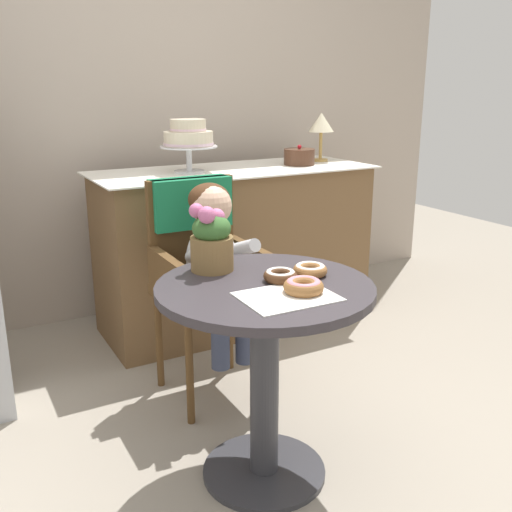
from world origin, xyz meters
name	(u,v)px	position (x,y,z in m)	size (l,w,h in m)	color
ground_plane	(264,473)	(0.00, 0.00, 0.00)	(8.00, 8.00, 0.00)	gray
back_wall	(102,83)	(0.00, 1.85, 1.35)	(4.80, 0.10, 2.70)	#B2A393
cafe_table	(265,344)	(0.00, 0.00, 0.51)	(0.72, 0.72, 0.72)	#332D33
wicker_chair	(200,252)	(0.08, 0.71, 0.64)	(0.42, 0.45, 0.95)	brown
seated_child	(215,252)	(0.08, 0.55, 0.68)	(0.27, 0.32, 0.73)	silver
paper_napkin	(288,296)	(0.00, -0.14, 0.72)	(0.29, 0.22, 0.00)	white
donut_front	(280,275)	(0.06, 0.00, 0.74)	(0.11, 0.11, 0.04)	#4C2D19
donut_mid	(310,269)	(0.18, 0.01, 0.74)	(0.12, 0.12, 0.04)	#936033
donut_side	(304,286)	(0.06, -0.13, 0.75)	(0.13, 0.13, 0.05)	#936033
flower_vase	(212,240)	(-0.09, 0.22, 0.83)	(0.15, 0.15, 0.24)	brown
display_counter	(235,247)	(0.55, 1.30, 0.45)	(1.56, 0.62, 0.90)	brown
tiered_cake_stand	(188,137)	(0.29, 1.30, 1.08)	(0.30, 0.30, 0.27)	silver
round_layer_cake	(299,157)	(0.95, 1.27, 0.95)	(0.18, 0.18, 0.12)	#4C2D1E
table_lamp	(321,125)	(1.16, 1.35, 1.12)	(0.15, 0.15, 0.28)	#B28C47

